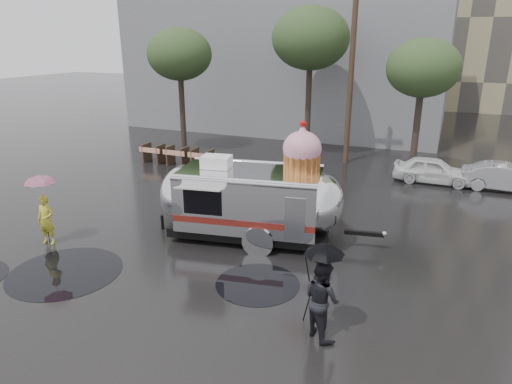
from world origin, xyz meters
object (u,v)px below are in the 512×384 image
at_px(person_right, 322,299).
at_px(tripod, 316,281).
at_px(person_left, 46,220).
at_px(airstream_trailer, 253,197).

height_order(person_right, tripod, person_right).
bearing_deg(person_right, person_left, 30.63).
bearing_deg(airstream_trailer, tripod, -58.83).
height_order(person_left, person_right, person_right).
distance_m(airstream_trailer, tripod, 4.89).
xyz_separation_m(airstream_trailer, person_left, (-6.04, -3.01, -0.63)).
height_order(person_left, tripod, person_left).
xyz_separation_m(airstream_trailer, person_right, (3.50, -4.30, -0.51)).
distance_m(airstream_trailer, person_right, 5.57).
distance_m(person_left, person_right, 9.62).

